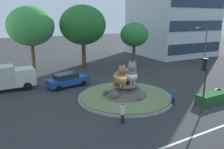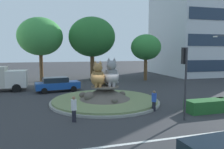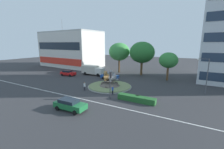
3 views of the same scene
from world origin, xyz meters
name	(u,v)px [view 2 (image 2 of 3)]	position (x,y,z in m)	size (l,w,h in m)	color
ground_plane	(105,102)	(0.00, 0.00, 0.00)	(160.00, 160.00, 0.00)	#333335
lane_centreline	(149,141)	(0.00, -8.57, 0.00)	(112.00, 0.20, 0.01)	silver
roundabout_island	(105,97)	(-0.01, 0.00, 0.50)	(9.43, 9.43, 1.45)	gray
cat_statue_tabby	(98,77)	(-0.63, -0.07, 2.27)	(1.73, 2.25, 2.23)	#9E703D
cat_statue_grey	(111,75)	(0.60, 0.08, 2.35)	(1.87, 2.44, 2.46)	gray
traffic_light_mast	(185,70)	(3.69, -6.09, 3.27)	(0.32, 0.46, 4.67)	#2D2D33
office_tower	(198,10)	(23.76, 18.78, 12.64)	(14.89, 15.04, 25.28)	silver
clipped_hedge_strip	(224,105)	(7.94, -5.05, 0.45)	(6.23, 1.20, 0.90)	#235B28
broadleaf_tree_behind_island	(146,47)	(9.75, 12.50, 5.10)	(4.61, 4.61, 7.09)	brown
second_tree_near_tower	(40,37)	(-5.73, 15.93, 6.65)	(6.57, 6.57, 9.46)	brown
third_tree_left	(92,37)	(1.93, 15.32, 6.69)	(7.19, 7.19, 9.77)	brown
pedestrian_white_shirt	(74,108)	(-3.19, -4.54, 0.87)	(0.35, 0.35, 1.64)	black
pedestrian_blue_shirt	(154,100)	(2.79, -3.74, 0.81)	(0.36, 0.36, 1.55)	black
sedan_on_far_lane	(57,84)	(-3.80, 6.50, 0.84)	(4.94, 2.52, 1.61)	#19479E
litter_bin	(220,103)	(7.96, -4.61, 0.45)	(0.56, 0.56, 0.90)	#2D4233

